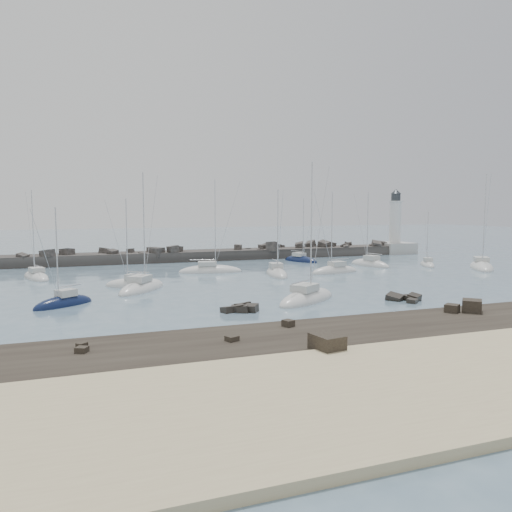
{
  "coord_description": "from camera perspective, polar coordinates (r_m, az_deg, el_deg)",
  "views": [
    {
      "loc": [
        -18.96,
        -53.52,
        9.64
      ],
      "look_at": [
        5.14,
        12.0,
        3.02
      ],
      "focal_mm": 35.0,
      "sensor_mm": 36.0,
      "label": 1
    }
  ],
  "objects": [
    {
      "name": "sailboat_7",
      "position": [
        52.73,
        5.83,
        -4.98
      ],
      "size": [
        9.87,
        8.22,
        15.65
      ],
      "color": "silver",
      "rests_on": "ground"
    },
    {
      "name": "sailboat_11",
      "position": [
        88.65,
        24.36,
        -1.22
      ],
      "size": [
        8.73,
        10.35,
        16.38
      ],
      "color": "silver",
      "rests_on": "ground"
    },
    {
      "name": "breakwater",
      "position": [
        92.71,
        -12.85,
        -0.5
      ],
      "size": [
        115.0,
        7.26,
        4.99
      ],
      "color": "#2E2B29",
      "rests_on": "ground"
    },
    {
      "name": "rock_cluster_far",
      "position": [
        55.0,
        16.49,
        -4.81
      ],
      "size": [
        3.65,
        3.86,
        1.69
      ],
      "color": "black",
      "rests_on": "ground"
    },
    {
      "name": "sailboat_1",
      "position": [
        75.67,
        -23.82,
        -2.26
      ],
      "size": [
        4.96,
        8.76,
        13.22
      ],
      "color": "silver",
      "rests_on": "ground"
    },
    {
      "name": "sailboat_3",
      "position": [
        60.91,
        -12.9,
        -3.69
      ],
      "size": [
        7.95,
        9.45,
        15.06
      ],
      "color": "silver",
      "rests_on": "ground"
    },
    {
      "name": "ground",
      "position": [
        57.59,
        -0.68,
        -4.22
      ],
      "size": [
        400.0,
        400.0,
        0.0
      ],
      "primitive_type": "plane",
      "color": "slate",
      "rests_on": "ground"
    },
    {
      "name": "sailboat_2",
      "position": [
        53.54,
        -21.12,
        -5.16
      ],
      "size": [
        6.52,
        5.54,
        10.72
      ],
      "color": "#0E183B",
      "rests_on": "ground"
    },
    {
      "name": "sailboat_12",
      "position": [
        89.32,
        18.99,
        -0.99
      ],
      "size": [
        4.47,
        6.42,
        10.02
      ],
      "color": "silver",
      "rests_on": "ground"
    },
    {
      "name": "sailboat_4",
      "position": [
        76.31,
        -5.25,
        -1.76
      ],
      "size": [
        10.04,
        4.77,
        15.1
      ],
      "color": "silver",
      "rests_on": "ground"
    },
    {
      "name": "sailboat_8",
      "position": [
        92.12,
        5.11,
        -0.53
      ],
      "size": [
        4.98,
        8.25,
        12.52
      ],
      "color": "#0E183B",
      "rests_on": "ground"
    },
    {
      "name": "sailboat_9",
      "position": [
        76.34,
        9.0,
        -1.79
      ],
      "size": [
        8.6,
        3.86,
        13.25
      ],
      "color": "silver",
      "rests_on": "ground"
    },
    {
      "name": "sailboat_5",
      "position": [
        63.37,
        -13.96,
        -3.36
      ],
      "size": [
        7.29,
        6.21,
        11.85
      ],
      "color": "silver",
      "rests_on": "ground"
    },
    {
      "name": "sailboat_10",
      "position": [
        86.73,
        12.87,
        -1.0
      ],
      "size": [
        4.41,
        8.78,
        13.48
      ],
      "color": "silver",
      "rests_on": "ground"
    },
    {
      "name": "sailboat_6",
      "position": [
        72.53,
        2.36,
        -2.1
      ],
      "size": [
        4.02,
        8.72,
        13.44
      ],
      "color": "silver",
      "rests_on": "ground"
    },
    {
      "name": "rock_cluster_near",
      "position": [
        47.23,
        -1.77,
        -6.08
      ],
      "size": [
        3.7,
        2.99,
        1.21
      ],
      "color": "black",
      "rests_on": "ground"
    },
    {
      "name": "lighthouse",
      "position": [
        113.0,
        15.57,
        1.9
      ],
      "size": [
        7.0,
        7.0,
        14.6
      ],
      "color": "#AAAAA5",
      "rests_on": "ground"
    },
    {
      "name": "sand_strip",
      "position": [
        30.26,
        20.63,
        -13.52
      ],
      "size": [
        140.0,
        14.0,
        1.0
      ],
      "primitive_type": "cube",
      "color": "beige",
      "rests_on": "ground"
    },
    {
      "name": "rock_shelf",
      "position": [
        38.29,
        11.22,
        -9.23
      ],
      "size": [
        140.0,
        12.62,
        1.99
      ],
      "color": "black",
      "rests_on": "ground"
    }
  ]
}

